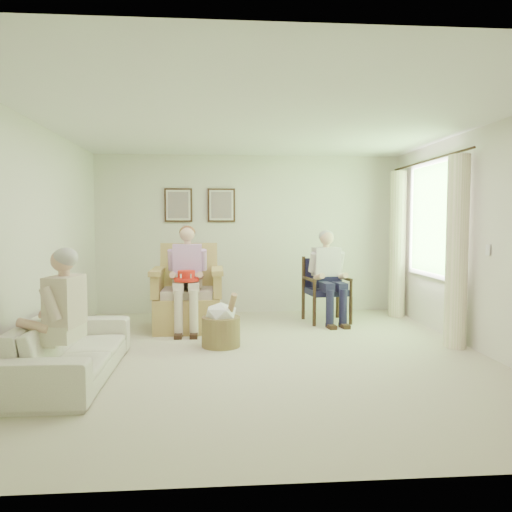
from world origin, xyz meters
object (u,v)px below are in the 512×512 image
(person_wicker, at_px, (187,270))
(person_dark, at_px, (328,270))
(red_hat, at_px, (186,277))
(wood_armchair, at_px, (325,287))
(person_sofa, at_px, (59,311))
(hatbox, at_px, (221,325))
(wicker_armchair, at_px, (188,302))
(sofa, at_px, (71,347))

(person_wicker, xyz_separation_m, person_dark, (2.06, 0.41, -0.06))
(red_hat, bearing_deg, wood_armchair, 20.59)
(wood_armchair, distance_m, person_wicker, 2.16)
(person_sofa, xyz_separation_m, hatbox, (1.47, 1.41, -0.44))
(wicker_armchair, xyz_separation_m, wood_armchair, (2.06, 0.42, 0.14))
(wood_armchair, relative_size, person_wicker, 0.66)
(person_dark, bearing_deg, sofa, -150.01)
(person_dark, xyz_separation_m, hatbox, (-1.60, -1.29, -0.52))
(hatbox, bearing_deg, wood_armchair, 42.19)
(red_hat, distance_m, hatbox, 0.96)
(person_dark, distance_m, person_sofa, 4.09)
(sofa, xyz_separation_m, hatbox, (1.47, 1.08, -0.03))
(wicker_armchair, xyz_separation_m, person_wicker, (-0.00, -0.16, 0.47))
(wicker_armchair, xyz_separation_m, red_hat, (0.00, -0.36, 0.40))
(wood_armchair, bearing_deg, red_hat, -167.13)
(person_wicker, xyz_separation_m, hatbox, (0.45, -0.88, -0.58))
(hatbox, bearing_deg, sofa, -143.69)
(person_dark, distance_m, red_hat, 2.14)
(wicker_armchair, relative_size, wood_armchair, 1.27)
(wood_armchair, relative_size, hatbox, 1.38)
(hatbox, bearing_deg, red_hat, 123.69)
(person_sofa, xyz_separation_m, red_hat, (1.01, 2.09, 0.07))
(red_hat, height_order, hatbox, red_hat)
(wood_armchair, bearing_deg, wicker_armchair, -176.29)
(wicker_armchair, distance_m, person_sofa, 2.67)
(wood_armchair, height_order, person_dark, person_dark)
(person_dark, relative_size, red_hat, 4.12)
(person_sofa, relative_size, red_hat, 3.81)
(wicker_armchair, relative_size, sofa, 0.60)
(wood_armchair, bearing_deg, hatbox, -145.52)
(wicker_armchair, distance_m, sofa, 2.34)
(person_wicker, relative_size, hatbox, 2.08)
(wicker_armchair, height_order, wood_armchair, wicker_armchair)
(red_hat, xyz_separation_m, hatbox, (0.45, -0.68, -0.51))
(person_sofa, bearing_deg, hatbox, 143.13)
(person_dark, bearing_deg, wood_armchair, 82.29)
(sofa, xyz_separation_m, person_wicker, (1.01, 1.96, 0.56))
(person_wicker, relative_size, person_sofa, 1.14)
(wood_armchair, height_order, person_sofa, person_sofa)
(person_sofa, bearing_deg, person_wicker, 165.37)
(person_wicker, distance_m, person_sofa, 2.51)
(wood_armchair, xyz_separation_m, person_sofa, (-3.07, -2.86, 0.19))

